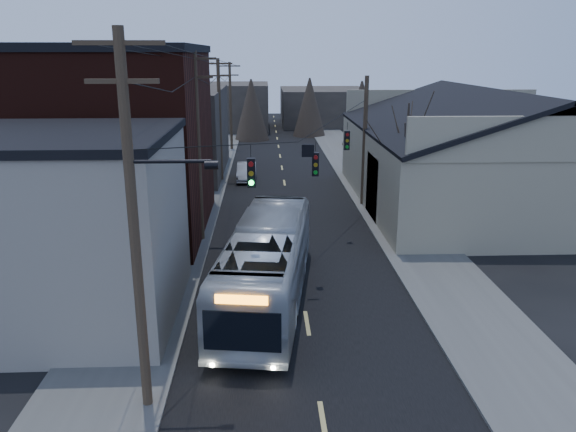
# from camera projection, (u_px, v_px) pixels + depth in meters

# --- Properties ---
(road_surface) EXTENTS (9.00, 110.00, 0.02)m
(road_surface) POSITION_uv_depth(u_px,v_px,m) (285.00, 189.00, 42.38)
(road_surface) COLOR black
(road_surface) RESTS_ON ground
(sidewalk_left) EXTENTS (4.00, 110.00, 0.12)m
(sidewalk_left) POSITION_uv_depth(u_px,v_px,m) (199.00, 189.00, 42.10)
(sidewalk_left) COLOR #474744
(sidewalk_left) RESTS_ON ground
(sidewalk_right) EXTENTS (4.00, 110.00, 0.12)m
(sidewalk_right) POSITION_uv_depth(u_px,v_px,m) (371.00, 187.00, 42.63)
(sidewalk_right) COLOR #474744
(sidewalk_right) RESTS_ON ground
(building_clapboard) EXTENTS (8.00, 8.00, 7.00)m
(building_clapboard) POSITION_uv_depth(u_px,v_px,m) (65.00, 231.00, 20.90)
(building_clapboard) COLOR gray
(building_clapboard) RESTS_ON ground
(building_brick) EXTENTS (10.00, 12.00, 10.00)m
(building_brick) POSITION_uv_depth(u_px,v_px,m) (111.00, 145.00, 30.99)
(building_brick) COLOR black
(building_brick) RESTS_ON ground
(building_left_far) EXTENTS (9.00, 14.00, 7.00)m
(building_left_far) POSITION_uv_depth(u_px,v_px,m) (169.00, 132.00, 46.78)
(building_left_far) COLOR #312B27
(building_left_far) RESTS_ON ground
(warehouse) EXTENTS (16.16, 20.60, 7.73)m
(warehouse) POSITION_uv_depth(u_px,v_px,m) (483.00, 165.00, 37.36)
(warehouse) COLOR gray
(warehouse) RESTS_ON ground
(building_far_left) EXTENTS (10.00, 12.00, 6.00)m
(building_far_left) POSITION_uv_depth(u_px,v_px,m) (231.00, 107.00, 74.88)
(building_far_left) COLOR #312B27
(building_far_left) RESTS_ON ground
(building_far_right) EXTENTS (12.00, 14.00, 5.00)m
(building_far_right) POSITION_uv_depth(u_px,v_px,m) (324.00, 107.00, 80.34)
(building_far_right) COLOR #312B27
(building_far_right) RESTS_ON ground
(bare_tree) EXTENTS (0.40, 0.40, 7.20)m
(bare_tree) POSITION_uv_depth(u_px,v_px,m) (405.00, 167.00, 32.05)
(bare_tree) COLOR black
(bare_tree) RESTS_ON ground
(utility_lines) EXTENTS (11.24, 45.28, 10.50)m
(utility_lines) POSITION_uv_depth(u_px,v_px,m) (239.00, 134.00, 35.25)
(utility_lines) COLOR #382B1E
(utility_lines) RESTS_ON ground
(bus) EXTENTS (4.36, 12.19, 3.32)m
(bus) POSITION_uv_depth(u_px,v_px,m) (267.00, 264.00, 22.70)
(bus) COLOR #A6ACB2
(bus) RESTS_ON ground
(parked_car) EXTENTS (1.49, 4.26, 1.40)m
(parked_car) POSITION_uv_depth(u_px,v_px,m) (247.00, 172.00, 45.04)
(parked_car) COLOR #9B9CA2
(parked_car) RESTS_ON ground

